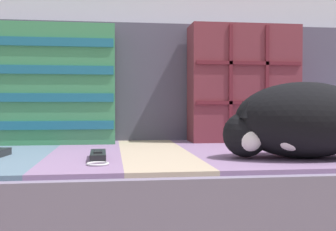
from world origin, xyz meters
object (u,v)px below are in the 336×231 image
Objects in this scene: throw_pillow_striped at (51,85)px; game_remote_far at (98,156)px; couch at (246,211)px; throw_pillow_quilted at (243,84)px; sleeping_cat at (298,122)px.

game_remote_far is at bearing -69.16° from throw_pillow_striped.
couch is 0.74m from throw_pillow_striped.
throw_pillow_quilted reaches higher than throw_pillow_striped.
sleeping_cat reaches higher than couch.
throw_pillow_striped is 1.03× the size of sleeping_cat.
couch is at bearing -105.55° from throw_pillow_quilted.
game_remote_far is (-0.48, 0.03, -0.08)m from sleeping_cat.
throw_pillow_striped is (-0.66, -0.00, -0.01)m from throw_pillow_quilted.
game_remote_far is at bearing -138.19° from throw_pillow_quilted.
game_remote_far is at bearing -153.89° from couch.
couch is 10.70× the size of game_remote_far.
throw_pillow_quilted reaches higher than game_remote_far.
couch is at bearing -21.11° from throw_pillow_striped.
throw_pillow_striped reaches higher than couch.
throw_pillow_striped is at bearing 143.92° from sleeping_cat.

